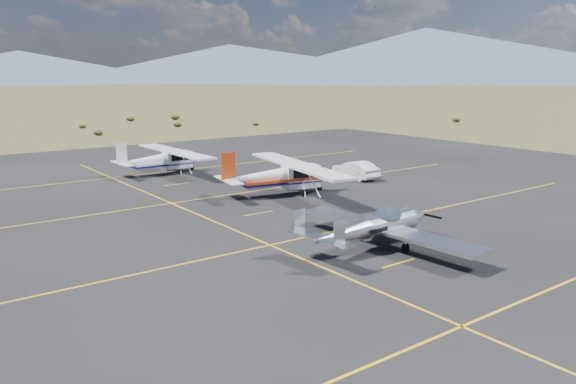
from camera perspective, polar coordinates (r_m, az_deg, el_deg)
name	(u,v)px	position (r m, az deg, el deg)	size (l,w,h in m)	color
ground	(388,234)	(29.38, 10.11, -4.20)	(1600.00, 1600.00, 0.00)	#383D1C
apron	(304,208)	(34.38, 1.63, -1.64)	(72.00, 72.00, 0.02)	black
aircraft_low_wing	(375,227)	(26.54, 8.87, -3.51)	(7.40, 10.32, 2.24)	silver
aircraft_cessna	(282,175)	(37.73, -0.65, 1.75)	(7.66, 12.38, 3.12)	white
aircraft_plain	(163,159)	(46.86, -12.61, 3.30)	(6.63, 11.07, 2.81)	white
sedan	(355,170)	(44.17, 6.86, 2.26)	(1.46, 4.18, 1.38)	white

